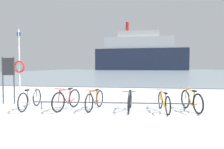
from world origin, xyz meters
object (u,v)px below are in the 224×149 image
object	(u,v)px
bicycle_2	(95,100)
rescue_post	(19,65)
bicycle_1	(67,100)
bicycle_5	(191,101)
ferry_ship	(140,54)
bicycle_3	(130,101)
bicycle_4	(164,102)
info_sign	(8,72)
bicycle_0	(30,99)

from	to	relation	value
bicycle_2	rescue_post	distance (m)	5.44
bicycle_1	rescue_post	size ratio (longest dim) A/B	0.46
bicycle_5	ferry_ship	size ratio (longest dim) A/B	0.04
bicycle_3	bicycle_5	world-z (taller)	bicycle_5
bicycle_4	bicycle_5	world-z (taller)	bicycle_5
bicycle_2	ferry_ship	distance (m)	84.54
bicycle_3	rescue_post	distance (m)	6.61
bicycle_1	info_sign	distance (m)	3.22
bicycle_1	bicycle_4	bearing A→B (deg)	3.31
bicycle_0	bicycle_5	bearing A→B (deg)	4.94
info_sign	rescue_post	distance (m)	1.95
bicycle_2	info_sign	world-z (taller)	info_sign
bicycle_0	bicycle_4	xyz separation A→B (m)	(5.01, 0.27, -0.03)
info_sign	ferry_ship	bearing A→B (deg)	86.17
bicycle_3	bicycle_2	bearing A→B (deg)	179.51
bicycle_3	info_sign	size ratio (longest dim) A/B	0.84
bicycle_1	bicycle_3	xyz separation A→B (m)	(2.35, 0.13, -0.03)
bicycle_0	ferry_ship	world-z (taller)	ferry_ship
bicycle_3	bicycle_5	size ratio (longest dim) A/B	1.03
bicycle_4	rescue_post	distance (m)	7.70
bicycle_1	bicycle_3	bearing A→B (deg)	3.14
bicycle_1	bicycle_0	bearing A→B (deg)	-177.59
info_sign	bicycle_5	bearing A→B (deg)	-2.47
bicycle_4	bicycle_0	bearing A→B (deg)	-176.95
bicycle_3	info_sign	world-z (taller)	info_sign
bicycle_5	rescue_post	xyz separation A→B (m)	(-8.20, 2.13, 1.35)
bicycle_1	ferry_ship	distance (m)	84.70
bicycle_1	bicycle_2	distance (m)	1.05
bicycle_1	bicycle_4	distance (m)	3.58
bicycle_2	bicycle_4	size ratio (longest dim) A/B	0.96
bicycle_0	bicycle_1	xyz separation A→B (m)	(1.43, 0.06, 0.01)
bicycle_0	bicycle_4	world-z (taller)	bicycle_0
bicycle_0	bicycle_5	world-z (taller)	bicycle_5
ferry_ship	bicycle_0	bearing A→B (deg)	-92.76
info_sign	rescue_post	world-z (taller)	rescue_post
bicycle_0	bicycle_5	distance (m)	6.03
bicycle_1	bicycle_5	distance (m)	4.60
bicycle_2	bicycle_4	world-z (taller)	bicycle_2
bicycle_5	ferry_ship	bearing A→B (deg)	91.33
bicycle_4	rescue_post	bearing A→B (deg)	161.70
bicycle_2	bicycle_3	size ratio (longest dim) A/B	0.97
bicycle_1	bicycle_2	size ratio (longest dim) A/B	1.00
rescue_post	ferry_ship	distance (m)	82.21
rescue_post	bicycle_4	bearing A→B (deg)	-18.30
bicycle_1	ferry_ship	size ratio (longest dim) A/B	0.04
bicycle_5	bicycle_0	bearing A→B (deg)	-175.06
bicycle_5	info_sign	xyz separation A→B (m)	(-7.53, 0.32, 1.02)
info_sign	rescue_post	xyz separation A→B (m)	(-0.67, 1.80, 0.33)
bicycle_5	info_sign	size ratio (longest dim) A/B	0.81
ferry_ship	bicycle_4	bearing A→B (deg)	-89.36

